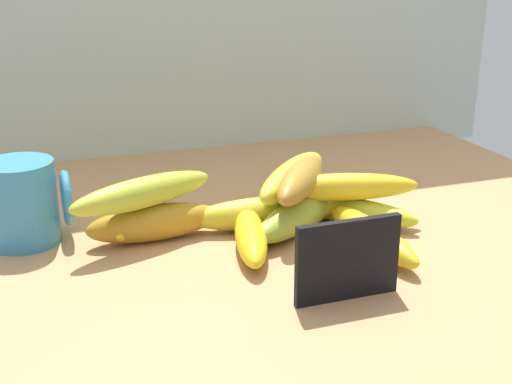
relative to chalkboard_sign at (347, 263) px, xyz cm
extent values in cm
cube|color=tan|center=(-7.57, 19.65, -5.36)|extent=(110.00, 76.00, 3.00)
cube|color=black|center=(0.00, -0.07, 0.34)|extent=(11.00, 0.80, 8.40)
cube|color=olive|center=(0.00, 0.73, -3.56)|extent=(9.90, 1.20, 0.60)
cylinder|color=teal|center=(-29.76, 25.24, 1.14)|extent=(8.31, 8.31, 9.99)
torus|color=teal|center=(-24.61, 25.24, 1.14)|extent=(1.00, 6.59, 6.59)
ellipsoid|color=gold|center=(9.55, 17.38, -2.14)|extent=(14.27, 14.39, 3.43)
ellipsoid|color=yellow|center=(4.10, 22.74, -2.11)|extent=(7.18, 15.81, 3.50)
ellipsoid|color=yellow|center=(-5.29, 13.84, -2.06)|extent=(7.43, 15.79, 3.60)
ellipsoid|color=yellow|center=(-16.07, 25.35, -2.14)|extent=(10.34, 15.04, 3.43)
ellipsoid|color=#A1B939|center=(2.79, 17.82, -1.67)|extent=(17.94, 14.75, 4.37)
ellipsoid|color=#B3821D|center=(-15.10, 20.80, -1.66)|extent=(16.30, 5.04, 4.40)
ellipsoid|color=gold|center=(8.06, 9.68, -2.08)|extent=(4.87, 18.00, 3.55)
ellipsoid|color=gold|center=(-1.23, 20.13, -1.81)|extent=(19.76, 6.16, 4.10)
ellipsoid|color=gold|center=(-16.24, 20.55, 2.36)|extent=(18.76, 9.98, 3.64)
ellipsoid|color=gold|center=(3.21, 21.90, 1.73)|extent=(16.09, 16.52, 4.18)
ellipsoid|color=yellow|center=(8.14, 17.34, 1.28)|extent=(19.01, 8.21, 3.43)
ellipsoid|color=#AF7F29|center=(2.86, 18.56, 2.49)|extent=(13.09, 15.67, 3.97)
camera|label=1|loc=(-28.87, -54.61, 29.21)|focal=48.09mm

